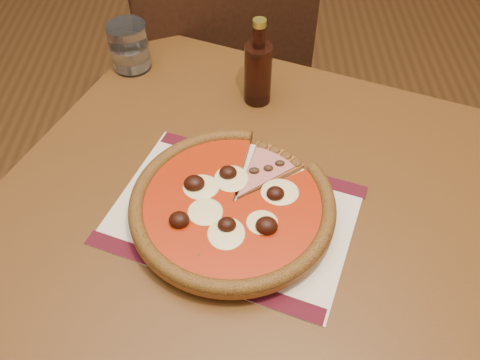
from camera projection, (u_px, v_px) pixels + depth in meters
name	position (u px, v px, depth m)	size (l,w,h in m)	color
table	(240.00, 236.00, 0.92)	(1.05, 1.05, 0.75)	brown
chair_far	(217.00, 63.00, 1.44)	(0.58, 0.58, 0.96)	black
placemat	(233.00, 215.00, 0.83)	(0.38, 0.27, 0.00)	white
plate	(233.00, 211.00, 0.82)	(0.30, 0.30, 0.02)	white
pizza	(232.00, 203.00, 0.80)	(0.33, 0.33, 0.04)	#955424
ham_slice	(270.00, 170.00, 0.86)	(0.11, 0.13, 0.02)	#955424
water_glass	(129.00, 47.00, 1.06)	(0.08, 0.08, 0.10)	white
bottle	(258.00, 71.00, 0.97)	(0.05, 0.05, 0.18)	black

